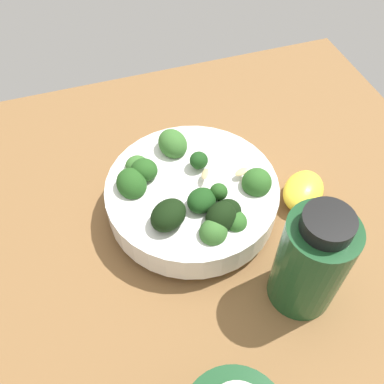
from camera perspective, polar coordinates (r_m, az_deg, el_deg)
The scene contains 4 objects.
ground_plane at distance 59.03cm, azimuth 4.95°, elevation -4.12°, with size 66.83×66.83×4.51cm, color brown.
bowl_of_broccoli at distance 54.10cm, azimuth -0.02°, elevation -0.39°, with size 21.85×21.85×8.86cm.
lemon_wedge at distance 58.83cm, azimuth 14.68°, elevation 0.13°, with size 7.03×5.11×3.68cm, color yellow.
bottle_tall at distance 46.76cm, azimuth 15.69°, elevation -8.93°, with size 7.40×7.40×14.82cm.
Camera 1 is at (15.16, 29.97, 46.29)cm, focal length 39.81 mm.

